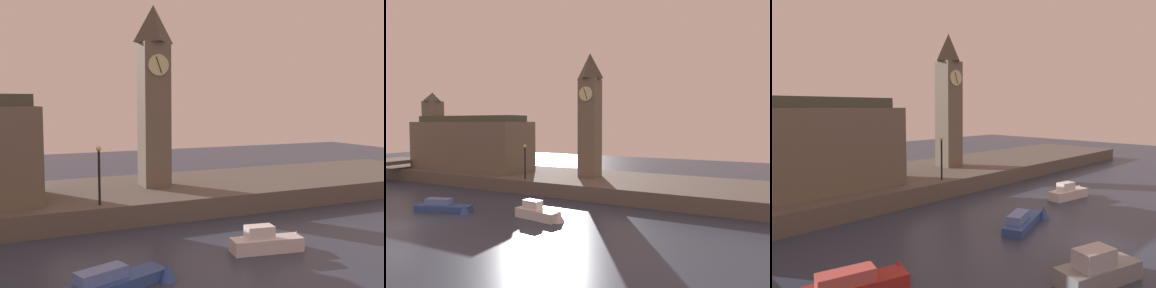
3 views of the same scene
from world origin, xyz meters
The scene contains 9 objects.
ground_plane centered at (0.00, 0.00, 0.00)m, with size 120.00×120.00×0.00m, color #2D384C.
far_embankment centered at (0.00, 20.00, 0.75)m, with size 70.00×12.00×1.50m, color #5B544C.
clock_tower centered at (6.21, 20.10, 8.81)m, with size 2.33×2.38×14.13m.
parliament_hall centered at (-11.35, 18.85, 5.04)m, with size 16.67×6.18×10.54m.
streetlamp centered at (0.69, 15.07, 3.91)m, with size 0.36×0.36×3.85m.
boat_dinghy_red centered at (-12.57, 5.01, 0.43)m, with size 5.02×2.22×1.39m.
boat_cruiser_grey centered at (-4.46, -1.75, 0.59)m, with size 5.06×2.59×1.76m.
boat_ferry_white centered at (8.24, 6.70, 0.51)m, with size 4.62×1.80×1.56m.
boat_tour_blue centered at (-0.31, 5.14, 0.36)m, with size 5.70×2.75×1.37m.
Camera 3 is at (-20.00, -8.36, 7.86)m, focal length 33.48 mm.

